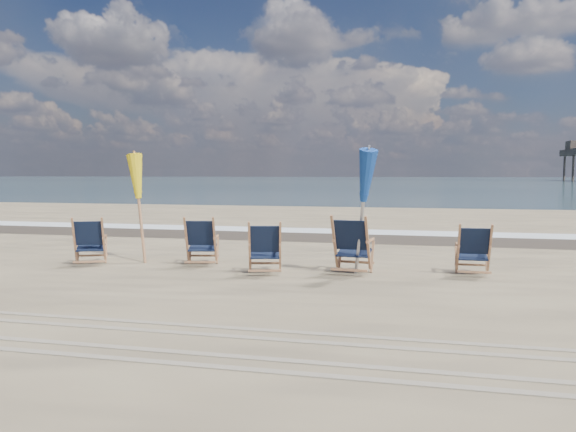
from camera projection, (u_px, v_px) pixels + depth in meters
name	position (u px, v px, depth m)	size (l,w,h in m)	color
ocean	(410.00, 180.00, 132.57)	(400.00, 400.00, 0.00)	#39535E
surf_foam	(336.00, 231.00, 16.41)	(200.00, 1.40, 0.01)	silver
wet_sand_strip	(328.00, 237.00, 14.95)	(200.00, 2.60, 0.00)	#42362A
tire_tracks	(174.00, 342.00, 5.64)	(80.00, 1.30, 0.01)	gray
beach_chair_0	(104.00, 241.00, 10.29)	(0.58, 0.65, 0.91)	black
beach_chair_1	(215.00, 241.00, 10.19)	(0.59, 0.66, 0.92)	black
beach_chair_2	(280.00, 248.00, 9.32)	(0.58, 0.66, 0.91)	black
beach_chair_3	(368.00, 246.00, 9.22)	(0.65, 0.73, 1.01)	black
beach_chair_4	(490.00, 250.00, 9.14)	(0.57, 0.64, 0.88)	black
umbrella_yellow	(139.00, 181.00, 10.63)	(0.30, 0.30, 2.06)	#AD744D
umbrella_blue	(362.00, 179.00, 9.12)	(0.30, 0.30, 2.12)	#A5A5AD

